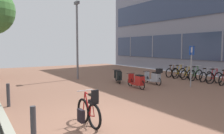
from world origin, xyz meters
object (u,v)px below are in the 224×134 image
object	(u,v)px
bicycle_rack_02	(206,76)
bollard_near	(33,127)
bicycle_rack_06	(172,72)
lamp_post	(77,36)
bollard_far	(8,95)
scooter_near	(118,76)
bicycle_rack_04	(187,74)
bicycle_rack_05	(179,73)
bicycle_rack_03	(196,75)
scooter_mid	(137,81)
scooter_far	(154,77)
parking_sign	(191,61)
bicycle_rack_01	(214,78)
bicycle_foreground	(88,112)

from	to	relation	value
bicycle_rack_02	bollard_near	xyz separation A→B (m)	(-11.42, -3.83, 0.13)
bicycle_rack_06	bollard_near	world-z (taller)	bicycle_rack_06
lamp_post	bollard_far	xyz separation A→B (m)	(-5.03, -5.32, -2.51)
bicycle_rack_06	scooter_near	distance (m)	4.79
bicycle_rack_04	bicycle_rack_05	size ratio (longest dim) A/B	0.90
bicycle_rack_04	lamp_post	bearing A→B (deg)	146.70
bicycle_rack_03	bollard_far	distance (m)	11.31
scooter_near	scooter_mid	size ratio (longest dim) A/B	0.92
bicycle_rack_02	bollard_far	xyz separation A→B (m)	(-11.42, 0.15, 0.09)
scooter_near	scooter_far	bearing A→B (deg)	-48.45
bollard_far	bicycle_rack_03	bearing A→B (deg)	2.67
bicycle_rack_02	parking_sign	size ratio (longest dim) A/B	0.57
bicycle_rack_06	bollard_far	xyz separation A→B (m)	(-11.28, -2.56, 0.09)
bicycle_rack_02	bicycle_rack_01	bearing A→B (deg)	-102.68
bicycle_rack_01	scooter_mid	distance (m)	5.08
bollard_far	bicycle_rack_05	bearing A→B (deg)	9.50
bicycle_foreground	parking_sign	distance (m)	7.90
bicycle_foreground	scooter_far	world-z (taller)	bicycle_foreground
scooter_mid	parking_sign	distance (m)	3.16
bicycle_foreground	bicycle_rack_01	bearing A→B (deg)	14.62
bicycle_rack_02	bicycle_rack_06	xyz separation A→B (m)	(-0.14, 2.72, 0.01)
bicycle_foreground	scooter_near	size ratio (longest dim) A/B	0.90
parking_sign	bollard_near	bearing A→B (deg)	-161.04
scooter_mid	bicycle_rack_02	bearing A→B (deg)	-6.09
bicycle_rack_01	lamp_post	world-z (taller)	lamp_post
bicycle_rack_01	bicycle_rack_06	bearing A→B (deg)	89.75
bicycle_rack_01	bicycle_rack_04	distance (m)	2.04
bicycle_rack_06	lamp_post	world-z (taller)	lamp_post
bicycle_rack_03	bicycle_rack_04	world-z (taller)	bicycle_rack_03
scooter_far	bollard_far	bearing A→B (deg)	-174.12
bicycle_rack_04	bicycle_rack_05	distance (m)	0.68
bicycle_rack_02	scooter_mid	bearing A→B (deg)	173.91
lamp_post	bollard_far	distance (m)	7.74
bicycle_foreground	lamp_post	xyz separation A→B (m)	(3.41, 8.67, 2.54)
bicycle_rack_04	bollard_near	distance (m)	12.44
bicycle_foreground	bollard_near	bearing A→B (deg)	-158.44
bicycle_rack_02	bollard_near	world-z (taller)	bollard_near
bicycle_rack_03	scooter_near	world-z (taller)	bicycle_rack_03
scooter_near	scooter_mid	world-z (taller)	scooter_near
bollard_near	lamp_post	bearing A→B (deg)	61.62
lamp_post	bollard_near	bearing A→B (deg)	-118.38
bicycle_foreground	bicycle_rack_06	xyz separation A→B (m)	(9.66, 5.91, -0.05)
bicycle_rack_02	bicycle_rack_04	size ratio (longest dim) A/B	1.00
bicycle_foreground	bicycle_rack_01	xyz separation A→B (m)	(9.65, 2.52, -0.05)
bicycle_rack_04	bollard_near	world-z (taller)	bollard_near
bicycle_rack_01	bicycle_rack_02	size ratio (longest dim) A/B	1.05
bicycle_rack_06	lamp_post	distance (m)	7.31
bicycle_rack_03	scooter_near	bearing A→B (deg)	158.06
lamp_post	scooter_mid	bearing A→B (deg)	-75.16
bicycle_rack_03	scooter_mid	bearing A→B (deg)	-178.42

